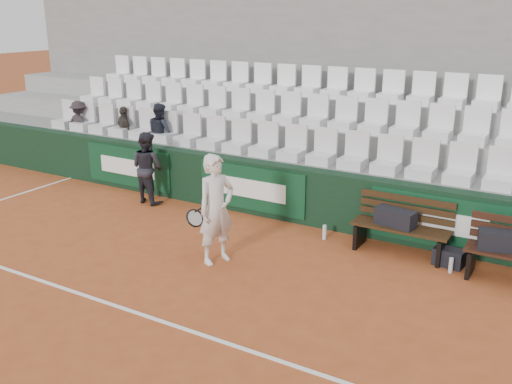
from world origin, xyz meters
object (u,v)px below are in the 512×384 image
at_px(ball_kid, 147,168).
at_px(spectator_c, 160,111).
at_px(sports_bag_left, 395,218).
at_px(sports_bag_ground, 449,257).
at_px(water_bottle_near, 324,232).
at_px(bench_left, 400,240).
at_px(spectator_b, 123,111).
at_px(tennis_player, 216,209).
at_px(spectator_a, 78,105).
at_px(water_bottle_far, 451,265).
at_px(sports_bag_right, 500,241).

bearing_deg(ball_kid, spectator_c, -57.27).
distance_m(sports_bag_left, sports_bag_ground, 0.98).
bearing_deg(ball_kid, water_bottle_near, -172.78).
xyz_separation_m(bench_left, sports_bag_left, (-0.09, -0.01, 0.36)).
bearing_deg(sports_bag_ground, spectator_b, 171.74).
bearing_deg(tennis_player, water_bottle_near, 56.92).
bearing_deg(sports_bag_ground, water_bottle_near, 179.67).
bearing_deg(ball_kid, spectator_a, -12.18).
height_order(sports_bag_left, water_bottle_far, sports_bag_left).
relative_size(ball_kid, spectator_a, 1.28).
bearing_deg(spectator_b, spectator_c, -155.21).
distance_m(tennis_player, ball_kid, 3.19).
xyz_separation_m(spectator_a, spectator_c, (2.41, 0.00, 0.07)).
bearing_deg(sports_bag_ground, spectator_a, 173.04).
xyz_separation_m(bench_left, sports_bag_ground, (0.77, -0.06, -0.09)).
height_order(sports_bag_right, ball_kid, ball_kid).
distance_m(water_bottle_far, tennis_player, 3.52).
height_order(water_bottle_near, spectator_c, spectator_c).
relative_size(water_bottle_far, spectator_c, 0.18).
bearing_deg(tennis_player, spectator_c, 140.33).
distance_m(ball_kid, spectator_b, 2.02).
distance_m(water_bottle_far, spectator_a, 9.01).
bearing_deg(sports_bag_right, spectator_a, 172.84).
xyz_separation_m(sports_bag_right, spectator_c, (-6.98, 1.18, 1.04)).
bearing_deg(spectator_c, water_bottle_far, -168.33).
height_order(ball_kid, spectator_c, spectator_c).
xyz_separation_m(sports_bag_left, water_bottle_near, (-1.16, -0.04, -0.46)).
relative_size(sports_bag_ground, water_bottle_far, 1.90).
bearing_deg(bench_left, spectator_a, 172.82).
distance_m(sports_bag_ground, spectator_b, 7.54).
xyz_separation_m(ball_kid, spectator_b, (-1.51, 1.04, 0.84)).
bearing_deg(sports_bag_left, water_bottle_near, -177.84).
bearing_deg(sports_bag_left, spectator_c, 169.50).
relative_size(tennis_player, ball_kid, 1.18).
bearing_deg(sports_bag_ground, spectator_c, 170.43).
distance_m(sports_bag_ground, spectator_c, 6.57).
distance_m(bench_left, water_bottle_far, 0.91).
height_order(water_bottle_near, ball_kid, ball_kid).
distance_m(bench_left, tennis_player, 2.92).
xyz_separation_m(sports_bag_ground, ball_kid, (-5.82, 0.03, 0.58)).
bearing_deg(sports_bag_ground, tennis_player, -152.38).
relative_size(sports_bag_left, ball_kid, 0.44).
xyz_separation_m(sports_bag_ground, tennis_player, (-3.08, -1.61, 0.70)).
relative_size(sports_bag_right, sports_bag_ground, 1.33).
bearing_deg(water_bottle_near, spectator_b, 168.79).
xyz_separation_m(spectator_b, spectator_c, (1.02, 0.00, 0.08)).
distance_m(sports_bag_right, ball_kid, 6.50).
xyz_separation_m(water_bottle_near, spectator_c, (-4.29, 1.05, 1.50)).
bearing_deg(water_bottle_near, tennis_player, -123.08).
relative_size(sports_bag_right, ball_kid, 0.41).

